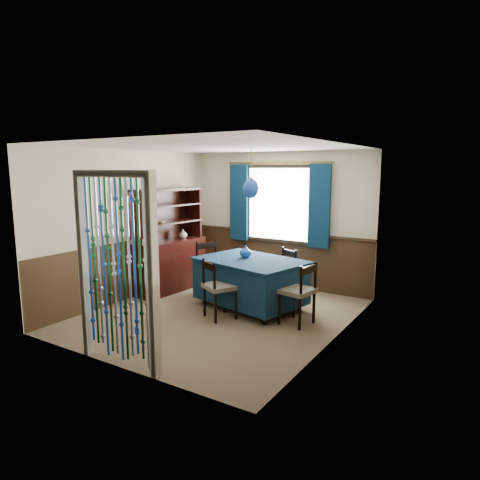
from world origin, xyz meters
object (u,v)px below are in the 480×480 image
Objects in this scene: chair_right at (299,292)px; pendant_lamp at (251,188)px; chair_left at (211,267)px; sideboard at (169,256)px; chair_near at (218,287)px; chair_far at (282,272)px; dining_table at (251,280)px; bowl_shelf at (160,222)px; vase_table at (246,252)px; vase_sideboard at (183,233)px.

chair_right is 1.19× the size of pendant_lamp.
sideboard is (-0.81, -0.18, 0.14)m from chair_left.
chair_far is (0.35, 1.40, -0.02)m from chair_near.
chair_left reaches higher than chair_far.
bowl_shelf is (-1.71, -0.18, 0.83)m from dining_table.
dining_table is 1.78m from sideboard.
chair_left reaches higher than dining_table.
sideboard is at bearing -170.31° from dining_table.
dining_table is at bearing 83.57° from chair_right.
dining_table is at bearing 101.71° from chair_far.
dining_table is at bearing 96.91° from chair_left.
sideboard is at bearing -177.36° from chair_near.
sideboard reaches higher than vase_table.
chair_right is at bearing -18.22° from vase_table.
bowl_shelf is at bearing 51.92° from chair_far.
vase_sideboard is (-1.54, 1.08, 0.54)m from chair_near.
chair_near is 5.00× the size of vase_sideboard.
bowl_shelf is at bearing -170.04° from vase_table.
chair_left is 0.84m from sideboard.
chair_right reaches higher than chair_far.
chair_near is 1.58m from pendant_lamp.
vase_table reaches higher than chair_near.
dining_table is 1.44m from pendant_lamp.
chair_right is 1.72m from pendant_lamp.
vase_sideboard reaches higher than chair_left.
chair_near is at bearing -17.32° from bowl_shelf.
pendant_lamp is at bearing 83.57° from chair_right.
vase_table is (-1.10, 0.36, 0.40)m from chair_right.
vase_sideboard is at bearing 168.10° from vase_table.
dining_table is at bearing -32.41° from vase_table.
pendant_lamp is 1.03m from vase_table.
sideboard is at bearing -100.47° from vase_sideboard.
chair_near is 0.48× the size of sideboard.
chair_near is (-0.16, -0.66, 0.02)m from dining_table.
dining_table is at bearing 0.00° from pendant_lamp.
chair_right is at bearing 97.01° from chair_left.
sideboard is at bearing -54.84° from chair_left.
vase_table is at bearing -11.90° from vase_sideboard.
pendant_lamp is 1.82m from bowl_shelf.
dining_table is 0.46m from vase_table.
vase_sideboard reaches higher than chair_near.
sideboard reaches higher than vase_sideboard.
chair_far is at bearing 46.19° from chair_right.
vase_table is (-0.15, 0.09, 0.42)m from dining_table.
chair_right is 2.78m from bowl_shelf.
vase_table is (1.62, -0.00, 0.24)m from sideboard.
chair_far is 0.85m from vase_table.
vase_table is at bearing 88.47° from chair_far.
sideboard is at bearing 179.93° from vase_table.
pendant_lamp reaches higher than chair_right.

